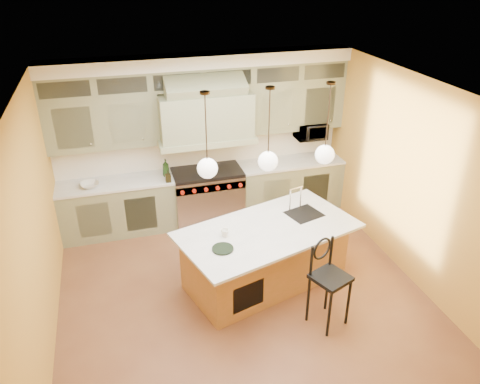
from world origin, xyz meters
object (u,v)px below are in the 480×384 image
object	(u,v)px
microwave	(311,131)
kitchen_island	(266,254)
counter_stool	(329,278)
range	(208,195)

from	to	relation	value
microwave	kitchen_island	bearing A→B (deg)	-126.45
kitchen_island	microwave	world-z (taller)	microwave
counter_stool	range	bearing A→B (deg)	84.13
microwave	range	bearing A→B (deg)	-176.88
range	microwave	world-z (taller)	microwave
range	counter_stool	world-z (taller)	counter_stool
kitchen_island	microwave	distance (m)	2.78
kitchen_island	counter_stool	distance (m)	1.14
counter_stool	microwave	size ratio (longest dim) A/B	2.23
counter_stool	microwave	world-z (taller)	microwave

